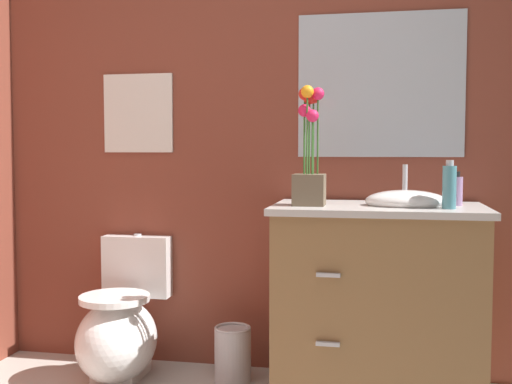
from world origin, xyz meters
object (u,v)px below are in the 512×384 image
Objects in this scene: trash_bin at (233,354)px; wall_poster at (138,113)px; wall_mirror at (380,85)px; lotion_bottle at (449,186)px; toilet at (121,329)px; soap_bottle at (456,190)px; flower_vase at (309,161)px; vanity_cabinet at (378,300)px.

wall_poster is (-0.56, 0.21, 1.19)m from trash_bin.
wall_mirror reaches higher than trash_bin.
wall_poster reaches higher than lotion_bottle.
trash_bin is at bearing 5.97° from toilet.
lotion_bottle reaches higher than soap_bottle.
lotion_bottle is at bearing -54.43° from wall_mirror.
wall_mirror is at bearing 145.14° from soap_bottle.
lotion_bottle is 0.69m from wall_mirror.
flower_vase is 2.59× the size of lotion_bottle.
wall_mirror is at bearing 16.80° from trash_bin.
wall_mirror reaches higher than vanity_cabinet.
wall_poster reaches higher than flower_vase.
toilet is 1.76m from wall_mirror.
flower_vase is 0.66× the size of wall_mirror.
wall_mirror is (0.30, 0.36, 0.37)m from flower_vase.
wall_poster is at bearing 171.55° from soap_bottle.
lotion_bottle is 0.75× the size of trash_bin.
soap_bottle is at bearing 1.11° from toilet.
vanity_cabinet is 1.56m from wall_poster.
flower_vase is 1.29× the size of wall_poster.
flower_vase is at bearing 175.18° from lotion_bottle.
trash_bin is 1.33m from wall_poster.
wall_mirror is at bearing 0.00° from wall_poster.
lotion_bottle is (0.29, -0.11, 0.53)m from vanity_cabinet.
wall_mirror is (-0.29, 0.41, 0.47)m from lotion_bottle.
soap_bottle is 0.65m from wall_mirror.
soap_bottle reaches higher than trash_bin.
trash_bin is at bearing -163.20° from wall_mirror.
wall_poster is at bearing 159.34° from flower_vase.
toilet is 0.86× the size of wall_mirror.
soap_bottle is 0.18m from lotion_bottle.
vanity_cabinet is at bearing -170.34° from soap_bottle.
wall_poster is at bearing 166.81° from vanity_cabinet.
lotion_bottle is at bearing -11.41° from trash_bin.
vanity_cabinet reaches higher than trash_bin.
toilet is 0.65× the size of vanity_cabinet.
wall_poster is at bearing 159.52° from trash_bin.
trash_bin is 0.66× the size of wall_poster.
toilet is at bearing -178.89° from soap_bottle.
flower_vase is at bearing -5.41° from toilet.
soap_bottle reaches higher than toilet.
trash_bin is at bearing 159.10° from flower_vase.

